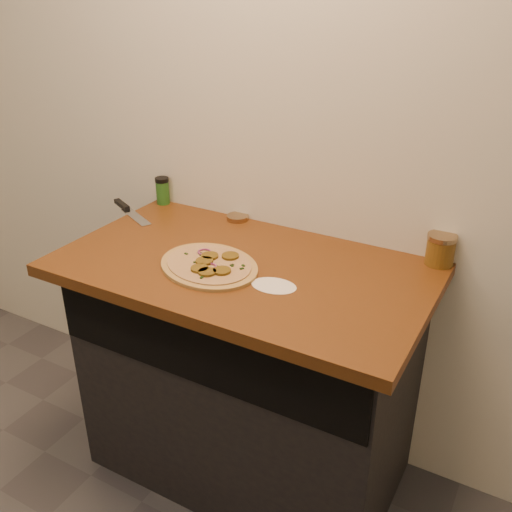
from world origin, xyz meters
The scene contains 8 objects.
cabinet centered at (0.00, 1.45, 0.43)m, with size 1.10×0.60×0.86m, color black.
countertop centered at (0.00, 1.42, 0.88)m, with size 1.20×0.70×0.04m, color #642F13.
pizza centered at (-0.08, 1.34, 0.91)m, with size 0.44×0.44×0.02m.
chefs_knife centered at (-0.62, 1.58, 0.91)m, with size 0.28×0.16×0.02m.
mason_jar_lid centered at (-0.20, 1.72, 0.91)m, with size 0.08×0.08×0.02m, color #967A57.
salsa_jar centered at (0.55, 1.72, 0.95)m, with size 0.09×0.09×0.10m.
spice_shaker centered at (-0.55, 1.72, 0.96)m, with size 0.05×0.05×0.11m.
flour_spill centered at (0.16, 1.33, 0.90)m, with size 0.14×0.14×0.00m, color white.
Camera 1 is at (0.83, 0.02, 1.73)m, focal length 40.00 mm.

